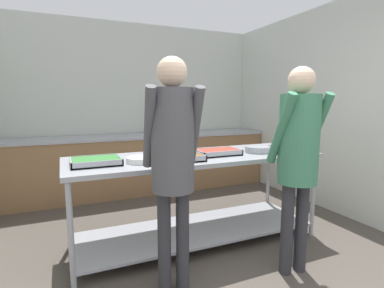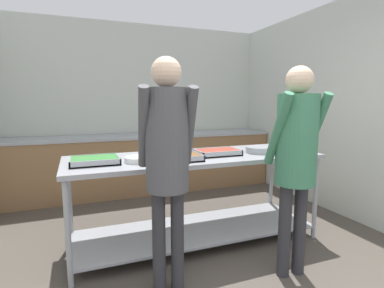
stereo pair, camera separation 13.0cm
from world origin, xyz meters
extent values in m
cube|color=silver|center=(0.00, 3.95, 1.32)|extent=(4.21, 0.06, 2.65)
cube|color=silver|center=(2.07, 1.98, 1.32)|extent=(0.06, 4.07, 2.65)
cube|color=olive|center=(0.00, 3.58, 0.43)|extent=(4.05, 0.62, 0.86)
cube|color=#9EA0A8|center=(0.00, 3.58, 0.88)|extent=(4.05, 0.65, 0.04)
cube|color=black|center=(-0.53, 3.58, 0.89)|extent=(0.48, 0.40, 0.02)
cube|color=#9EA0A8|center=(0.07, 1.68, 0.87)|extent=(2.47, 0.85, 0.04)
cube|color=#9EA0A8|center=(0.07, 1.68, 0.12)|extent=(2.39, 0.77, 0.02)
cylinder|color=#9EA0A8|center=(-1.11, 1.31, 0.43)|extent=(0.04, 0.04, 0.85)
cylinder|color=#9EA0A8|center=(1.26, 1.31, 0.43)|extent=(0.04, 0.04, 0.85)
cylinder|color=#9EA0A8|center=(-1.11, 2.06, 0.43)|extent=(0.04, 0.04, 0.85)
cylinder|color=#9EA0A8|center=(1.26, 2.06, 0.43)|extent=(0.04, 0.04, 0.85)
cube|color=#9EA0A8|center=(-0.88, 1.64, 0.90)|extent=(0.41, 0.33, 0.01)
cube|color=#387A38|center=(-0.88, 1.64, 0.92)|extent=(0.38, 0.30, 0.04)
cube|color=#9EA0A8|center=(-0.88, 1.48, 0.92)|extent=(0.41, 0.01, 0.05)
cube|color=#9EA0A8|center=(-0.88, 1.80, 0.92)|extent=(0.41, 0.01, 0.05)
cube|color=#9EA0A8|center=(-1.08, 1.64, 0.92)|extent=(0.01, 0.33, 0.05)
cube|color=#9EA0A8|center=(-0.68, 1.64, 0.92)|extent=(0.01, 0.33, 0.05)
cylinder|color=white|center=(-0.52, 1.56, 0.90)|extent=(0.25, 0.25, 0.01)
cylinder|color=white|center=(-0.52, 1.56, 0.91)|extent=(0.25, 0.25, 0.01)
cylinder|color=white|center=(-0.52, 1.56, 0.92)|extent=(0.25, 0.25, 0.01)
cylinder|color=white|center=(-0.52, 1.56, 0.93)|extent=(0.24, 0.24, 0.01)
cube|color=#9EA0A8|center=(-0.16, 1.51, 0.90)|extent=(0.39, 0.31, 0.01)
cube|color=brown|center=(-0.16, 1.51, 0.92)|extent=(0.36, 0.29, 0.04)
cube|color=#9EA0A8|center=(-0.16, 1.36, 0.92)|extent=(0.39, 0.01, 0.05)
cube|color=#9EA0A8|center=(-0.16, 1.66, 0.92)|extent=(0.39, 0.01, 0.05)
cube|color=#9EA0A8|center=(-0.35, 1.51, 0.92)|extent=(0.01, 0.31, 0.05)
cube|color=#9EA0A8|center=(0.03, 1.51, 0.92)|extent=(0.01, 0.31, 0.05)
cube|color=#9EA0A8|center=(0.28, 1.63, 0.90)|extent=(0.43, 0.27, 0.01)
cube|color=#B23D2D|center=(0.28, 1.63, 0.92)|extent=(0.40, 0.25, 0.04)
cube|color=#9EA0A8|center=(0.28, 1.50, 0.92)|extent=(0.43, 0.01, 0.05)
cube|color=#9EA0A8|center=(0.28, 1.76, 0.92)|extent=(0.43, 0.01, 0.05)
cube|color=#9EA0A8|center=(0.07, 1.63, 0.92)|extent=(0.01, 0.27, 0.05)
cube|color=#9EA0A8|center=(0.49, 1.63, 0.92)|extent=(0.01, 0.27, 0.05)
cylinder|color=#9EA0A8|center=(0.73, 1.59, 0.92)|extent=(0.26, 0.26, 0.06)
cylinder|color=#B7472D|center=(0.73, 1.59, 0.95)|extent=(0.23, 0.23, 0.01)
cylinder|color=black|center=(0.94, 1.59, 0.94)|extent=(0.14, 0.02, 0.02)
cylinder|color=#B2B2B7|center=(1.10, 1.47, 0.93)|extent=(0.26, 0.26, 0.07)
sphere|color=#2D702D|center=(1.14, 1.48, 0.98)|extent=(0.07, 0.07, 0.07)
sphere|color=#2D702D|center=(1.11, 1.49, 0.98)|extent=(0.07, 0.07, 0.07)
sphere|color=#2D702D|center=(1.06, 1.47, 0.98)|extent=(0.07, 0.07, 0.07)
sphere|color=#2D702D|center=(1.11, 1.41, 0.98)|extent=(0.07, 0.07, 0.07)
cylinder|color=#2D2D33|center=(0.51, 0.85, 0.38)|extent=(0.10, 0.10, 0.77)
cylinder|color=#2D2D33|center=(0.65, 0.84, 0.38)|extent=(0.10, 0.10, 0.77)
cylinder|color=#3D7F5B|center=(0.42, 0.86, 1.21)|extent=(0.10, 0.32, 0.58)
cylinder|color=#3D7F5B|center=(0.75, 0.83, 1.21)|extent=(0.10, 0.32, 0.58)
cylinder|color=#3D7F5B|center=(0.58, 0.85, 1.12)|extent=(0.31, 0.31, 0.71)
sphere|color=beige|center=(0.58, 0.85, 1.58)|extent=(0.21, 0.21, 0.21)
cylinder|color=#2D2D33|center=(-0.49, 1.00, 0.39)|extent=(0.10, 0.10, 0.79)
cylinder|color=#2D2D33|center=(-0.35, 0.98, 0.39)|extent=(0.10, 0.10, 0.79)
cylinder|color=#4C4C51|center=(-0.58, 1.02, 1.24)|extent=(0.12, 0.33, 0.59)
cylinder|color=#4C4C51|center=(-0.26, 0.97, 1.24)|extent=(0.12, 0.33, 0.59)
cylinder|color=#4C4C51|center=(-0.42, 0.99, 1.15)|extent=(0.30, 0.30, 0.73)
sphere|color=beige|center=(-0.42, 0.99, 1.62)|extent=(0.21, 0.21, 0.21)
cylinder|color=#23602D|center=(0.25, 3.53, 1.01)|extent=(0.08, 0.08, 0.21)
cone|color=#23602D|center=(0.25, 3.53, 1.16)|extent=(0.07, 0.07, 0.08)
cylinder|color=black|center=(0.25, 3.53, 1.21)|extent=(0.03, 0.03, 0.02)
camera|label=1|loc=(-1.13, -0.97, 1.42)|focal=28.00mm
camera|label=2|loc=(-1.01, -1.02, 1.42)|focal=28.00mm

